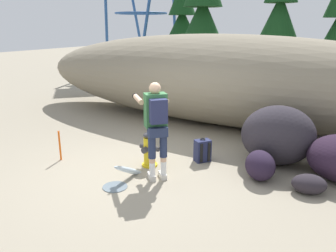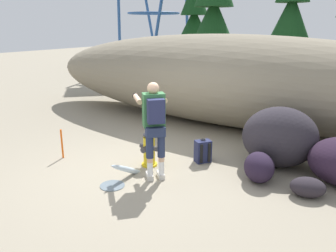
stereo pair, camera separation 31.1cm
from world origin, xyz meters
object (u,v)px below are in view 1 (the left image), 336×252
(spare_backpack, at_px, (202,151))
(boulder_outlier, at_px, (309,184))
(utility_worker, at_px, (156,119))
(boulder_mid, at_px, (278,135))
(fire_hydrant, at_px, (149,150))
(boulder_small, at_px, (260,165))
(survey_stake, at_px, (60,146))

(spare_backpack, distance_m, boulder_outlier, 2.06)
(utility_worker, bearing_deg, boulder_mid, -90.37)
(fire_hydrant, relative_size, spare_backpack, 1.52)
(spare_backpack, distance_m, boulder_small, 1.23)
(fire_hydrant, relative_size, survey_stake, 1.19)
(utility_worker, relative_size, boulder_small, 2.56)
(fire_hydrant, xyz_separation_m, spare_backpack, (0.76, 0.72, -0.11))
(boulder_mid, distance_m, boulder_small, 0.94)
(utility_worker, relative_size, spare_backpack, 3.58)
(survey_stake, bearing_deg, utility_worker, 8.02)
(survey_stake, bearing_deg, boulder_outlier, 12.95)
(boulder_mid, distance_m, survey_stake, 4.25)
(survey_stake, bearing_deg, boulder_mid, 28.38)
(utility_worker, xyz_separation_m, boulder_outlier, (2.42, 0.74, -0.91))
(boulder_small, bearing_deg, boulder_outlier, -6.98)
(utility_worker, bearing_deg, fire_hydrant, 0.38)
(utility_worker, distance_m, boulder_outlier, 2.69)
(boulder_small, xyz_separation_m, boulder_outlier, (0.82, -0.10, -0.11))
(spare_backpack, xyz_separation_m, boulder_mid, (1.28, 0.64, 0.35))
(boulder_small, bearing_deg, survey_stake, -162.82)
(spare_backpack, bearing_deg, boulder_outlier, -152.77)
(fire_hydrant, bearing_deg, spare_backpack, 43.46)
(spare_backpack, bearing_deg, fire_hydrant, 80.20)
(utility_worker, height_order, boulder_outlier, utility_worker)
(boulder_outlier, bearing_deg, boulder_mid, 127.41)
(boulder_mid, xyz_separation_m, boulder_outlier, (0.75, -0.99, -0.42))
(spare_backpack, height_order, boulder_small, boulder_small)
(boulder_outlier, bearing_deg, spare_backpack, 170.48)
(boulder_small, relative_size, boulder_outlier, 1.21)
(boulder_outlier, xyz_separation_m, survey_stake, (-4.49, -1.03, 0.15))
(utility_worker, relative_size, boulder_mid, 1.22)
(boulder_mid, relative_size, boulder_outlier, 2.54)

